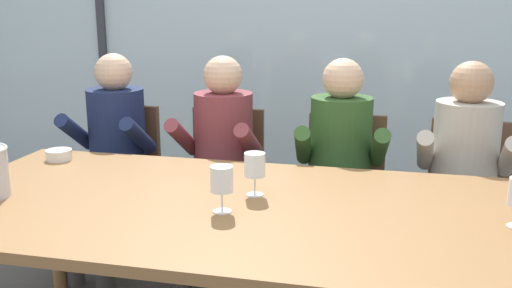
% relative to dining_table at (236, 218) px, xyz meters
% --- Properties ---
extents(ground, '(14.00, 14.00, 0.00)m').
position_rel_dining_table_xyz_m(ground, '(0.00, 1.00, -0.68)').
color(ground, '#4C4742').
extents(window_glass_panel, '(7.61, 0.03, 2.60)m').
position_rel_dining_table_xyz_m(window_glass_panel, '(0.00, 2.29, 0.62)').
color(window_glass_panel, silver).
rests_on(window_glass_panel, ground).
extents(window_mullion_left, '(0.06, 0.06, 2.60)m').
position_rel_dining_table_xyz_m(window_mullion_left, '(-1.71, 2.27, 0.62)').
color(window_mullion_left, '#38383D').
rests_on(window_mullion_left, ground).
extents(hillside_vineyard, '(13.61, 2.40, 1.54)m').
position_rel_dining_table_xyz_m(hillside_vineyard, '(0.00, 5.43, 0.09)').
color(hillside_vineyard, '#477A38').
rests_on(hillside_vineyard, ground).
extents(dining_table, '(2.41, 1.16, 0.74)m').
position_rel_dining_table_xyz_m(dining_table, '(0.00, 0.00, 0.00)').
color(dining_table, olive).
rests_on(dining_table, ground).
extents(chair_near_curtain, '(0.49, 0.49, 0.89)m').
position_rel_dining_table_xyz_m(chair_near_curtain, '(-0.98, 0.99, -0.15)').
color(chair_near_curtain, brown).
rests_on(chair_near_curtain, ground).
extents(chair_left_of_center, '(0.45, 0.45, 0.89)m').
position_rel_dining_table_xyz_m(chair_left_of_center, '(-0.34, 1.01, -0.15)').
color(chair_left_of_center, brown).
rests_on(chair_left_of_center, ground).
extents(chair_center, '(0.46, 0.46, 0.89)m').
position_rel_dining_table_xyz_m(chair_center, '(0.35, 0.98, -0.15)').
color(chair_center, brown).
rests_on(chair_center, ground).
extents(chair_right_of_center, '(0.47, 0.47, 0.89)m').
position_rel_dining_table_xyz_m(chair_right_of_center, '(0.98, 0.97, -0.15)').
color(chair_right_of_center, brown).
rests_on(chair_right_of_center, ground).
extents(person_navy_polo, '(0.47, 0.61, 1.21)m').
position_rel_dining_table_xyz_m(person_navy_polo, '(-0.95, 0.85, 0.02)').
color(person_navy_polo, '#192347').
rests_on(person_navy_polo, ground).
extents(person_maroon_top, '(0.48, 0.63, 1.21)m').
position_rel_dining_table_xyz_m(person_maroon_top, '(-0.32, 0.85, 0.02)').
color(person_maroon_top, brown).
rests_on(person_maroon_top, ground).
extents(person_olive_shirt, '(0.49, 0.63, 1.21)m').
position_rel_dining_table_xyz_m(person_olive_shirt, '(0.33, 0.85, 0.02)').
color(person_olive_shirt, '#2D5123').
rests_on(person_olive_shirt, ground).
extents(person_beige_jumper, '(0.49, 0.63, 1.21)m').
position_rel_dining_table_xyz_m(person_beige_jumper, '(0.93, 0.85, 0.02)').
color(person_beige_jumper, '#B7AD9E').
rests_on(person_beige_jumper, ground).
extents(tasting_bowl, '(0.13, 0.13, 0.05)m').
position_rel_dining_table_xyz_m(tasting_bowl, '(-1.00, 0.41, 0.08)').
color(tasting_bowl, silver).
rests_on(tasting_bowl, dining_table).
extents(wine_glass_by_left_taster, '(0.08, 0.08, 0.17)m').
position_rel_dining_table_xyz_m(wine_glass_by_left_taster, '(-0.03, -0.09, 0.18)').
color(wine_glass_by_left_taster, silver).
rests_on(wine_glass_by_left_taster, dining_table).
extents(wine_glass_near_bucket, '(0.08, 0.08, 0.17)m').
position_rel_dining_table_xyz_m(wine_glass_near_bucket, '(0.05, 0.11, 0.18)').
color(wine_glass_near_bucket, silver).
rests_on(wine_glass_near_bucket, dining_table).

